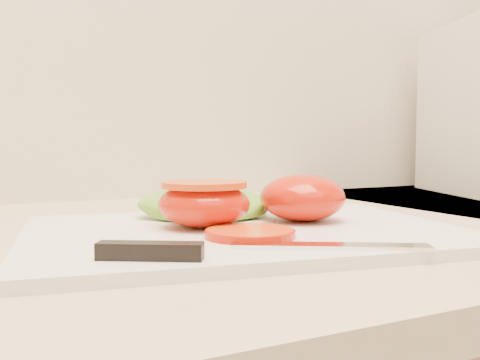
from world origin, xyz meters
name	(u,v)px	position (x,y,z in m)	size (l,w,h in m)	color
cutting_board	(245,233)	(-0.14, 1.60, 0.94)	(0.40, 0.29, 0.01)	silver
tomato_half_dome	(302,198)	(-0.06, 1.61, 0.96)	(0.09, 0.09, 0.05)	red
tomato_half_cut	(204,202)	(-0.17, 1.62, 0.96)	(0.09, 0.09, 0.04)	red
tomato_slice_0	(250,233)	(-0.16, 1.55, 0.94)	(0.07, 0.07, 0.01)	#F84D11
lettuce_leaf_0	(207,204)	(-0.14, 1.68, 0.95)	(0.15, 0.10, 0.03)	#67B12E
knife	(225,249)	(-0.21, 1.49, 0.94)	(0.24, 0.10, 0.01)	silver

